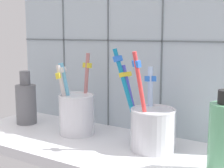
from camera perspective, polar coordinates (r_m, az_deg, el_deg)
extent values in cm
cube|color=silver|center=(62.07, -1.17, -11.62)|extent=(64.00, 22.00, 2.00)
cube|color=#B2C1CC|center=(68.40, 4.35, 8.69)|extent=(64.00, 2.00, 45.00)
cube|color=slate|center=(78.35, -8.71, 8.67)|extent=(0.30, 0.20, 45.00)
cube|color=slate|center=(70.68, -0.72, 8.73)|extent=(0.30, 0.20, 45.00)
cube|color=slate|center=(64.64, 8.97, 8.58)|extent=(0.30, 0.20, 45.00)
cube|color=slate|center=(67.44, 3.90, 7.75)|extent=(64.00, 0.20, 0.30)
cylinder|color=silver|center=(67.25, -6.36, -5.50)|extent=(7.32, 7.32, 8.15)
torus|color=silver|center=(66.34, -6.42, -2.09)|extent=(7.45, 7.45, 0.50)
cylinder|color=#72C8ED|center=(67.25, -7.94, -2.42)|extent=(3.97, 2.16, 14.67)
cube|color=white|center=(66.75, -8.90, 2.55)|extent=(1.75, 2.70, 1.24)
cylinder|color=#BB7171|center=(68.96, -4.73, -1.27)|extent=(1.22, 2.55, 16.43)
cube|color=yellow|center=(68.54, -4.47, 3.36)|extent=(2.31, 1.12, 1.12)
cylinder|color=silver|center=(66.42, -8.48, -2.74)|extent=(3.36, 2.27, 14.25)
cube|color=yellow|center=(65.78, -9.27, 1.58)|extent=(1.90, 2.52, 1.24)
cylinder|color=silver|center=(58.48, 7.36, -8.15)|extent=(8.12, 8.12, 7.39)
torus|color=silver|center=(57.50, 7.43, -4.63)|extent=(8.22, 8.22, 0.50)
cylinder|color=#B5D0F8|center=(60.35, 6.87, -3.76)|extent=(2.24, 2.82, 14.51)
cube|color=blue|center=(60.00, 6.90, 0.95)|extent=(2.32, 1.93, 1.10)
cylinder|color=#1584B4|center=(58.92, 2.98, -2.41)|extent=(7.45, 1.71, 17.93)
cube|color=blue|center=(59.45, 1.06, 4.56)|extent=(1.32, 1.98, 1.25)
cylinder|color=#484DC6|center=(59.38, 3.64, -3.83)|extent=(5.84, 2.37, 14.87)
cube|color=yellow|center=(59.65, 2.42, 1.71)|extent=(1.74, 2.72, 1.07)
cylinder|color=#F33F3F|center=(55.36, 5.53, -3.25)|extent=(2.87, 4.21, 17.68)
cube|color=blue|center=(53.59, 4.42, 3.65)|extent=(2.08, 1.69, 1.23)
cylinder|color=slate|center=(76.96, -15.16, -3.53)|extent=(4.69, 4.69, 9.09)
cylinder|color=slate|center=(75.88, -15.35, 1.03)|extent=(2.38, 2.38, 3.27)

